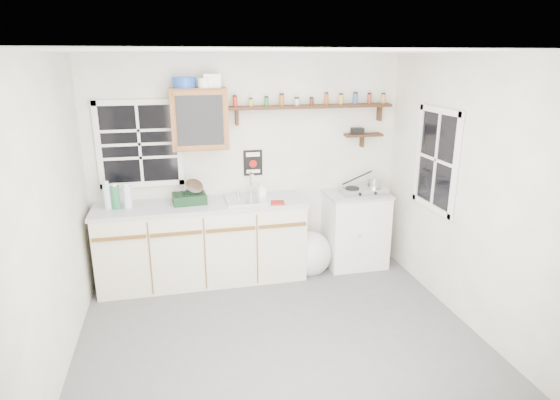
% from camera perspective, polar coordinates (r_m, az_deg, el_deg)
% --- Properties ---
extents(room, '(3.64, 3.24, 2.54)m').
position_cam_1_polar(room, '(3.96, -0.16, -0.75)').
color(room, '#555558').
rests_on(room, ground).
extents(main_cabinet, '(2.31, 0.63, 0.92)m').
position_cam_1_polar(main_cabinet, '(5.37, -9.36, -5.05)').
color(main_cabinet, beige).
rests_on(main_cabinet, floor).
extents(right_cabinet, '(0.73, 0.57, 0.91)m').
position_cam_1_polar(right_cabinet, '(5.77, 9.12, -3.49)').
color(right_cabinet, silver).
rests_on(right_cabinet, floor).
extents(sink, '(0.52, 0.44, 0.29)m').
position_cam_1_polar(sink, '(5.27, -3.79, 0.14)').
color(sink, '#B5B6BA').
rests_on(sink, main_cabinet).
extents(upper_cabinet, '(0.60, 0.32, 0.65)m').
position_cam_1_polar(upper_cabinet, '(5.17, -9.81, 9.74)').
color(upper_cabinet, brown).
rests_on(upper_cabinet, wall_back).
extents(upper_cabinet_clutter, '(0.50, 0.24, 0.14)m').
position_cam_1_polar(upper_cabinet_clutter, '(5.13, -10.25, 13.99)').
color(upper_cabinet_clutter, '#1B45B2').
rests_on(upper_cabinet_clutter, upper_cabinet).
extents(spice_shelf, '(1.91, 0.18, 0.34)m').
position_cam_1_polar(spice_shelf, '(5.45, 3.94, 11.40)').
color(spice_shelf, black).
rests_on(spice_shelf, wall_back).
extents(secondary_shelf, '(0.45, 0.16, 0.24)m').
position_cam_1_polar(secondary_shelf, '(5.71, 9.91, 7.89)').
color(secondary_shelf, black).
rests_on(secondary_shelf, wall_back).
extents(warning_sign, '(0.22, 0.02, 0.30)m').
position_cam_1_polar(warning_sign, '(5.47, -3.31, 4.55)').
color(warning_sign, black).
rests_on(warning_sign, wall_back).
extents(window_back, '(0.93, 0.03, 0.98)m').
position_cam_1_polar(window_back, '(5.35, -16.75, 6.54)').
color(window_back, black).
rests_on(window_back, wall_back).
extents(window_right, '(0.03, 0.78, 1.08)m').
position_cam_1_polar(window_right, '(5.07, 18.54, 4.67)').
color(window_right, black).
rests_on(window_right, wall_back).
extents(water_bottles, '(0.28, 0.11, 0.30)m').
position_cam_1_polar(water_bottles, '(5.22, -19.25, 0.40)').
color(water_bottles, silver).
rests_on(water_bottles, main_cabinet).
extents(dish_rack, '(0.38, 0.29, 0.27)m').
position_cam_1_polar(dish_rack, '(5.22, -10.85, 0.55)').
color(dish_rack, black).
rests_on(dish_rack, main_cabinet).
extents(soap_bottle, '(0.10, 0.10, 0.19)m').
position_cam_1_polar(soap_bottle, '(5.31, -2.29, 1.23)').
color(soap_bottle, silver).
rests_on(soap_bottle, main_cabinet).
extents(rag, '(0.16, 0.14, 0.02)m').
position_cam_1_polar(rag, '(5.13, -0.31, -0.31)').
color(rag, maroon).
rests_on(rag, main_cabinet).
extents(hotplate, '(0.55, 0.30, 0.08)m').
position_cam_1_polar(hotplate, '(5.63, 10.08, 1.18)').
color(hotplate, '#B5B6BA').
rests_on(hotplate, right_cabinet).
extents(saucepan, '(0.45, 0.22, 0.19)m').
position_cam_1_polar(saucepan, '(5.66, 11.33, 2.13)').
color(saucepan, '#B5B6BA').
rests_on(saucepan, hotplate).
extents(trash_bag, '(0.47, 0.43, 0.54)m').
position_cam_1_polar(trash_bag, '(5.58, 3.63, -6.53)').
color(trash_bag, silver).
rests_on(trash_bag, floor).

